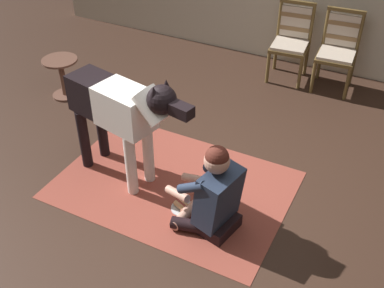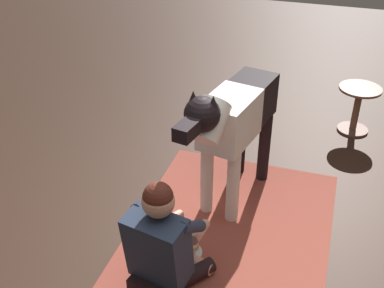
{
  "view_description": "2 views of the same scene",
  "coord_description": "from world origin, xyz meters",
  "px_view_note": "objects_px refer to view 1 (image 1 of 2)",
  "views": [
    {
      "loc": [
        1.57,
        -2.97,
        3.05
      ],
      "look_at": [
        0.08,
        -0.06,
        0.63
      ],
      "focal_mm": 44.22,
      "sensor_mm": 36.0,
      "label": 1
    },
    {
      "loc": [
        2.61,
        0.61,
        2.62
      ],
      "look_at": [
        -0.36,
        -0.33,
        0.68
      ],
      "focal_mm": 45.58,
      "sensor_mm": 36.0,
      "label": 2
    }
  ],
  "objects_px": {
    "hot_dog_on_plate": "(183,207)",
    "dining_chair_left_of_pair": "(292,37)",
    "round_side_table": "(62,74)",
    "person_sitting_on_floor": "(213,195)",
    "dining_chair_right_of_pair": "(339,47)",
    "large_dog": "(120,109)"
  },
  "relations": [
    {
      "from": "hot_dog_on_plate",
      "to": "dining_chair_left_of_pair",
      "type": "bearing_deg",
      "value": 89.1
    },
    {
      "from": "dining_chair_left_of_pair",
      "to": "dining_chair_right_of_pair",
      "type": "relative_size",
      "value": 1.0
    },
    {
      "from": "large_dog",
      "to": "hot_dog_on_plate",
      "type": "distance_m",
      "value": 1.04
    },
    {
      "from": "person_sitting_on_floor",
      "to": "hot_dog_on_plate",
      "type": "distance_m",
      "value": 0.47
    },
    {
      "from": "dining_chair_left_of_pair",
      "to": "hot_dog_on_plate",
      "type": "height_order",
      "value": "dining_chair_left_of_pair"
    },
    {
      "from": "large_dog",
      "to": "hot_dog_on_plate",
      "type": "bearing_deg",
      "value": -11.68
    },
    {
      "from": "dining_chair_right_of_pair",
      "to": "large_dog",
      "type": "height_order",
      "value": "large_dog"
    },
    {
      "from": "dining_chair_right_of_pair",
      "to": "round_side_table",
      "type": "bearing_deg",
      "value": -148.36
    },
    {
      "from": "dining_chair_left_of_pair",
      "to": "person_sitting_on_floor",
      "type": "height_order",
      "value": "dining_chair_left_of_pair"
    },
    {
      "from": "dining_chair_right_of_pair",
      "to": "person_sitting_on_floor",
      "type": "height_order",
      "value": "dining_chair_right_of_pair"
    },
    {
      "from": "large_dog",
      "to": "round_side_table",
      "type": "xyz_separation_m",
      "value": [
        -1.56,
        0.97,
        -0.49
      ]
    },
    {
      "from": "person_sitting_on_floor",
      "to": "hot_dog_on_plate",
      "type": "xyz_separation_m",
      "value": [
        -0.33,
        0.07,
        -0.33
      ]
    },
    {
      "from": "large_dog",
      "to": "hot_dog_on_plate",
      "type": "relative_size",
      "value": 6.92
    },
    {
      "from": "dining_chair_left_of_pair",
      "to": "round_side_table",
      "type": "height_order",
      "value": "dining_chair_left_of_pair"
    },
    {
      "from": "dining_chair_right_of_pair",
      "to": "person_sitting_on_floor",
      "type": "xyz_separation_m",
      "value": [
        -0.32,
        -2.97,
        -0.18
      ]
    },
    {
      "from": "person_sitting_on_floor",
      "to": "hot_dog_on_plate",
      "type": "bearing_deg",
      "value": 168.32
    },
    {
      "from": "dining_chair_right_of_pair",
      "to": "dining_chair_left_of_pair",
      "type": "bearing_deg",
      "value": -179.98
    },
    {
      "from": "hot_dog_on_plate",
      "to": "round_side_table",
      "type": "distance_m",
      "value": 2.54
    },
    {
      "from": "dining_chair_right_of_pair",
      "to": "person_sitting_on_floor",
      "type": "relative_size",
      "value": 1.13
    },
    {
      "from": "person_sitting_on_floor",
      "to": "dining_chair_left_of_pair",
      "type": "bearing_deg",
      "value": 95.44
    },
    {
      "from": "hot_dog_on_plate",
      "to": "round_side_table",
      "type": "xyz_separation_m",
      "value": [
        -2.26,
        1.11,
        0.27
      ]
    },
    {
      "from": "dining_chair_right_of_pair",
      "to": "hot_dog_on_plate",
      "type": "height_order",
      "value": "dining_chair_right_of_pair"
    }
  ]
}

